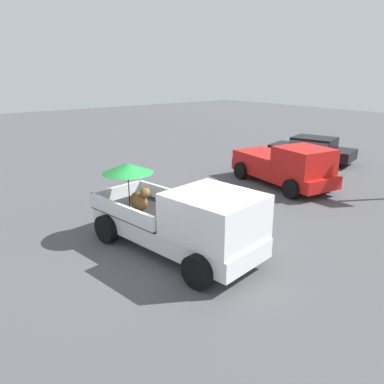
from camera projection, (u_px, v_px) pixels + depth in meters
The scene contains 4 objects.
ground_plane at pixel (174, 249), 10.36m from camera, with size 80.00×80.00×0.00m, color #4C4C4F.
pickup_truck_main at pixel (184, 220), 9.79m from camera, with size 5.27×2.84×2.21m.
pickup_truck_red at pixel (286, 166), 15.81m from camera, with size 5.02×2.75×1.80m.
parked_sedan_far at pixel (312, 148), 20.11m from camera, with size 4.61×2.81×1.33m.
Camera 1 is at (7.65, -5.45, 4.67)m, focal length 35.30 mm.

